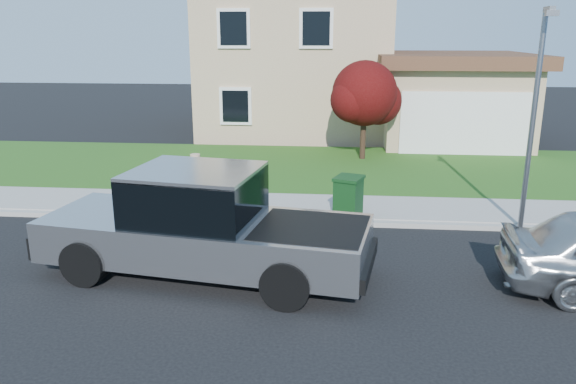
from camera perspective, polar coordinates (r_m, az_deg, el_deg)
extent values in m
plane|color=black|center=(11.02, -5.47, -8.02)|extent=(80.00, 80.00, 0.00)
cube|color=gray|center=(13.56, 0.92, -3.01)|extent=(40.00, 0.20, 0.12)
cube|color=gray|center=(14.60, 1.24, -1.56)|extent=(40.00, 2.00, 0.15)
cube|color=#254F16|center=(18.94, 2.19, 2.45)|extent=(40.00, 7.00, 0.10)
cube|color=tan|center=(26.99, 1.08, 13.25)|extent=(8.00, 9.00, 6.40)
cube|color=tan|center=(24.49, 16.06, 8.61)|extent=(5.50, 6.00, 3.20)
cube|color=white|center=(21.60, 17.42, 6.66)|extent=(4.60, 0.12, 2.30)
cube|color=#4C2D1E|center=(24.35, 16.39, 12.81)|extent=(6.20, 6.80, 0.50)
cube|color=white|center=(22.72, -5.54, 16.21)|extent=(1.30, 0.10, 1.50)
cube|color=white|center=(22.36, 2.88, 16.27)|extent=(1.30, 0.10, 1.50)
cube|color=black|center=(22.90, -5.34, 8.68)|extent=(1.30, 0.10, 1.50)
cylinder|color=black|center=(10.91, -19.98, -6.79)|extent=(0.89, 0.45, 0.85)
cylinder|color=black|center=(12.46, -15.02, -3.54)|extent=(0.89, 0.45, 0.85)
cylinder|color=black|center=(9.42, -0.23, -9.43)|extent=(0.89, 0.45, 0.85)
cylinder|color=black|center=(11.18, 2.27, -5.24)|extent=(0.89, 0.45, 0.85)
cube|color=#A1A3A8|center=(10.70, -8.37, -4.63)|extent=(6.33, 3.05, 0.77)
cube|color=black|center=(10.51, -9.36, -0.41)|extent=(2.52, 2.30, 0.91)
cube|color=#A1A3A8|center=(10.39, -9.47, 2.07)|extent=(2.52, 2.30, 0.09)
cube|color=black|center=(10.00, 2.35, -3.74)|extent=(2.18, 2.09, 0.06)
cube|color=black|center=(12.21, -21.81, -3.77)|extent=(0.44, 2.02, 0.43)
cube|color=black|center=(10.07, 8.18, -7.22)|extent=(0.44, 2.02, 0.27)
cube|color=black|center=(11.88, -10.93, 0.89)|extent=(0.16, 0.25, 0.19)
imported|color=#E0857B|center=(13.05, -9.23, -0.45)|extent=(0.70, 0.57, 1.66)
cylinder|color=tan|center=(12.84, -9.40, 3.19)|extent=(0.44, 0.44, 0.04)
cylinder|color=tan|center=(12.82, -9.41, 3.48)|extent=(0.22, 0.22, 0.15)
cylinder|color=black|center=(20.17, 7.63, 5.59)|extent=(0.20, 0.20, 1.58)
sphere|color=#440F0E|center=(19.96, 7.79, 9.90)|extent=(2.27, 2.27, 2.27)
sphere|color=#440F0E|center=(20.31, 9.13, 9.11)|extent=(1.68, 1.68, 1.68)
sphere|color=#440F0E|center=(19.67, 6.64, 9.28)|extent=(1.58, 1.58, 1.58)
cube|color=black|center=(13.55, 6.14, -0.65)|extent=(0.74, 0.80, 0.93)
cube|color=black|center=(13.42, 6.20, 1.40)|extent=(0.82, 0.87, 0.07)
cylinder|color=slate|center=(13.48, 23.54, 6.05)|extent=(0.12, 0.12, 4.91)
cube|color=slate|center=(13.10, 25.01, 16.47)|extent=(0.16, 0.55, 0.12)
cube|color=slate|center=(12.86, 25.24, 16.12)|extent=(0.26, 0.20, 0.12)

